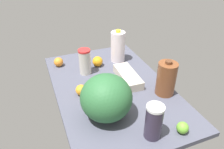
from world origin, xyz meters
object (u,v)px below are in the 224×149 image
at_px(orange_by_jug, 59,62).
at_px(chocolate_milk_jug, 166,79).
at_px(watermelon, 106,98).
at_px(orange_beside_bowl, 98,61).
at_px(orange_loose, 81,90).
at_px(egg_carton, 128,77).
at_px(shaker_bottle, 154,122).
at_px(lime_near_front, 183,128).
at_px(milk_jug, 118,47).
at_px(tumbler_cup, 85,62).

bearing_deg(orange_by_jug, chocolate_milk_jug, -136.47).
xyz_separation_m(watermelon, orange_by_jug, (0.68, 0.15, -0.10)).
bearing_deg(orange_beside_bowl, orange_loose, 145.56).
height_order(egg_carton, orange_loose, orange_loose).
bearing_deg(orange_by_jug, egg_carton, -132.50).
height_order(shaker_bottle, lime_near_front, shaker_bottle).
height_order(chocolate_milk_jug, lime_near_front, chocolate_milk_jug).
height_order(shaker_bottle, chocolate_milk_jug, chocolate_milk_jug).
xyz_separation_m(milk_jug, lime_near_front, (-0.86, -0.01, -0.09)).
bearing_deg(lime_near_front, orange_beside_bowl, 12.88).
relative_size(chocolate_milk_jug, orange_beside_bowl, 2.97).
height_order(egg_carton, orange_beside_bowl, orange_beside_bowl).
xyz_separation_m(chocolate_milk_jug, lime_near_front, (-0.33, 0.11, -0.08)).
height_order(tumbler_cup, orange_by_jug, tumbler_cup).
relative_size(tumbler_cup, chocolate_milk_jug, 0.81).
height_order(chocolate_milk_jug, orange_beside_bowl, chocolate_milk_jug).
bearing_deg(orange_loose, egg_carton, -83.16).
bearing_deg(milk_jug, orange_loose, 130.45).
xyz_separation_m(watermelon, chocolate_milk_jug, (0.07, -0.43, -0.02)).
bearing_deg(lime_near_front, orange_by_jug, 26.86).
relative_size(watermelon, shaker_bottle, 1.46).
relative_size(shaker_bottle, orange_by_jug, 2.72).
xyz_separation_m(egg_carton, orange_loose, (-0.04, 0.36, 0.01)).
bearing_deg(lime_near_front, shaker_bottle, 76.97).
bearing_deg(chocolate_milk_jug, egg_carton, 35.29).
bearing_deg(milk_jug, lime_near_front, -179.62).
xyz_separation_m(milk_jug, orange_loose, (-0.34, 0.40, -0.09)).
relative_size(milk_jug, orange_by_jug, 3.70).
height_order(watermelon, orange_by_jug, watermelon).
relative_size(watermelon, chocolate_milk_jug, 1.20).
relative_size(watermelon, egg_carton, 0.95).
height_order(tumbler_cup, egg_carton, tumbler_cup).
bearing_deg(orange_by_jug, orange_beside_bowl, -111.39).
distance_m(chocolate_milk_jug, orange_by_jug, 0.86).
xyz_separation_m(watermelon, tumbler_cup, (0.50, -0.02, -0.03)).
relative_size(chocolate_milk_jug, orange_by_jug, 3.32).
relative_size(orange_loose, orange_beside_bowl, 0.88).
xyz_separation_m(tumbler_cup, lime_near_front, (-0.77, -0.31, -0.07)).
bearing_deg(milk_jug, chocolate_milk_jug, -168.04).
bearing_deg(milk_jug, shaker_bottle, 169.44).
distance_m(tumbler_cup, milk_jug, 0.32).
height_order(watermelon, orange_beside_bowl, watermelon).
height_order(chocolate_milk_jug, orange_loose, chocolate_milk_jug).
xyz_separation_m(shaker_bottle, lime_near_front, (-0.04, -0.16, -0.07)).
distance_m(tumbler_cup, orange_by_jug, 0.26).
height_order(orange_beside_bowl, lime_near_front, orange_beside_bowl).
height_order(milk_jug, orange_loose, milk_jug).
distance_m(egg_carton, orange_by_jug, 0.58).
distance_m(orange_by_jug, lime_near_front, 1.06).
bearing_deg(milk_jug, orange_beside_bowl, 97.73).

